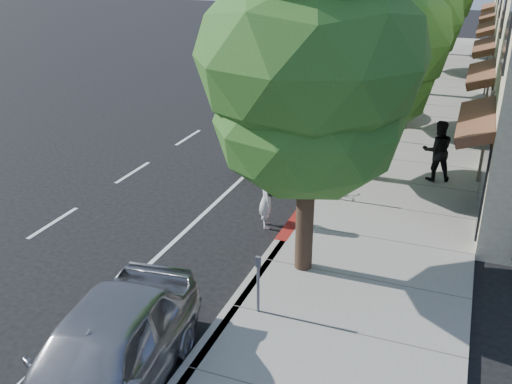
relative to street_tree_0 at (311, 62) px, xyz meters
The scene contains 15 objects.
ground 5.31m from the street_tree_0, 114.23° to the left, with size 120.00×120.00×0.00m, color black.
sidewalk 11.17m from the street_tree_0, 82.03° to the left, with size 4.60×56.00×0.15m, color gray.
curb 11.11m from the street_tree_0, 95.14° to the left, with size 0.30×56.00×0.15m, color #9E998E.
curb_red_segment 5.70m from the street_tree_0, 106.70° to the left, with size 0.32×4.00×0.15m, color maroon.
street_tree_0 is the anchor object (origin of this frame).
street_tree_1 6.02m from the street_tree_0, 90.00° to the left, with size 4.96×4.96×7.30m.
street_tree_2 12.01m from the street_tree_0, 90.00° to the left, with size 5.06×5.06×7.14m.
cyclist 4.74m from the street_tree_0, 130.12° to the left, with size 0.58×0.38×1.60m, color silver.
bicycle 6.34m from the street_tree_0, 106.51° to the left, with size 0.61×1.74×0.92m, color navy.
silver_suv 9.09m from the street_tree_0, 112.46° to the left, with size 2.48×5.39×1.50m, color silver.
dark_sedan 13.40m from the street_tree_0, 96.30° to the left, with size 1.62×4.63×1.53m, color black.
white_pickup 22.39m from the street_tree_0, 97.25° to the left, with size 2.28×5.60×1.62m, color silver.
dark_suv_far 24.67m from the street_tree_0, 96.25° to the left, with size 1.95×4.85×1.65m, color black.
near_car_a 6.71m from the street_tree_0, 110.77° to the right, with size 1.99×4.94×1.68m, color #99999D.
pedestrian 7.92m from the street_tree_0, 70.47° to the left, with size 0.94×0.73×1.93m, color black.
Camera 1 is at (3.97, -13.01, 6.99)m, focal length 40.00 mm.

